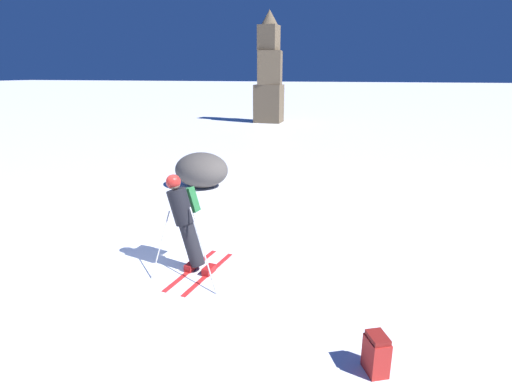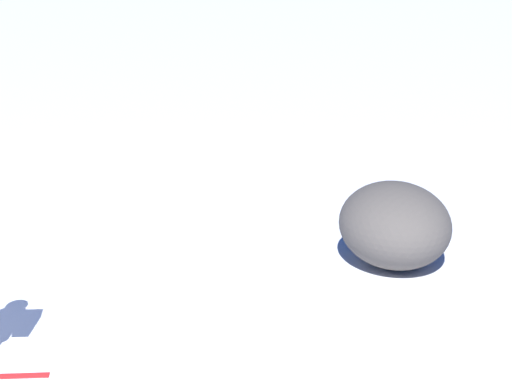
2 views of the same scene
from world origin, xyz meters
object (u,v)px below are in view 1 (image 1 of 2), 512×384
Objects in this scene: exposed_boulder_1 at (202,170)px; rock_pillar at (269,77)px; spare_backpack at (376,354)px; skier at (185,218)px.

rock_pillar is at bearing 97.31° from exposed_boulder_1.
exposed_boulder_1 reaches higher than spare_backpack.
exposed_boulder_1 is at bearing -82.69° from rock_pillar.
rock_pillar is 24.73m from spare_backpack.
spare_backpack is 8.50m from exposed_boulder_1.
exposed_boulder_1 is (-1.90, 5.01, -0.43)m from skier.
spare_backpack is (3.24, -1.76, -0.72)m from skier.
skier is 5.37m from exposed_boulder_1.
spare_backpack is at bearing -21.47° from skier.
skier is 0.24× the size of rock_pillar.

